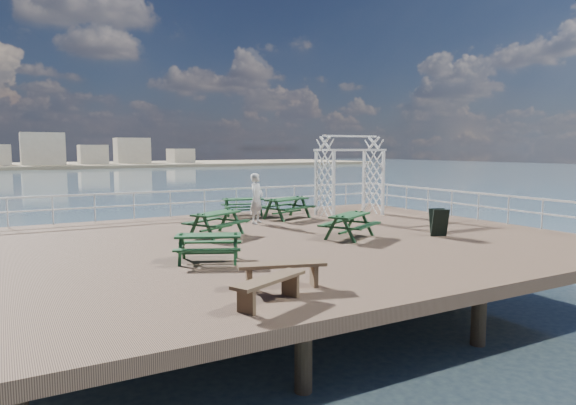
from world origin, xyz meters
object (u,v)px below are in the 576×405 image
(picnic_table_c, at_px, (287,204))
(picnic_table_e, at_px, (350,221))
(picnic_table_b, at_px, (243,203))
(flat_bench_near, at_px, (282,269))
(flat_bench_far, at_px, (269,284))
(person, at_px, (257,199))
(trellis_arbor, at_px, (350,180))
(picnic_table_a, at_px, (216,219))
(picnic_table_d, at_px, (209,242))

(picnic_table_c, distance_m, picnic_table_e, 4.92)
(picnic_table_b, height_order, picnic_table_e, picnic_table_e)
(flat_bench_near, bearing_deg, flat_bench_far, -112.69)
(picnic_table_b, relative_size, picnic_table_c, 0.85)
(picnic_table_e, height_order, flat_bench_near, picnic_table_e)
(flat_bench_near, xyz_separation_m, person, (3.47, 8.33, 0.56))
(flat_bench_near, distance_m, trellis_arbor, 11.82)
(person, bearing_deg, trellis_arbor, -33.33)
(person, bearing_deg, picnic_table_a, -179.53)
(picnic_table_d, relative_size, person, 1.06)
(flat_bench_far, bearing_deg, trellis_arbor, 23.10)
(picnic_table_a, relative_size, picnic_table_c, 0.97)
(picnic_table_d, relative_size, trellis_arbor, 0.59)
(picnic_table_d, bearing_deg, person, 79.01)
(picnic_table_c, bearing_deg, picnic_table_b, 104.22)
(picnic_table_c, height_order, person, person)
(picnic_table_e, xyz_separation_m, flat_bench_far, (-5.39, -4.95, -0.18))
(picnic_table_b, relative_size, person, 1.03)
(picnic_table_e, bearing_deg, trellis_arbor, 24.12)
(trellis_arbor, bearing_deg, picnic_table_a, -161.29)
(picnic_table_e, bearing_deg, flat_bench_near, -168.70)
(trellis_arbor, bearing_deg, picnic_table_c, 174.77)
(picnic_table_d, relative_size, flat_bench_far, 1.16)
(picnic_table_d, height_order, person, person)
(picnic_table_b, height_order, flat_bench_far, picnic_table_b)
(picnic_table_b, relative_size, trellis_arbor, 0.58)
(flat_bench_near, bearing_deg, picnic_table_d, 115.60)
(picnic_table_b, distance_m, picnic_table_c, 2.09)
(picnic_table_d, xyz_separation_m, flat_bench_far, (-0.29, -3.86, -0.13))
(picnic_table_b, bearing_deg, picnic_table_c, -43.73)
(picnic_table_c, distance_m, flat_bench_near, 10.35)
(picnic_table_a, xyz_separation_m, trellis_arbor, (6.82, 2.13, 0.94))
(trellis_arbor, bearing_deg, flat_bench_far, -131.06)
(picnic_table_e, relative_size, flat_bench_near, 1.21)
(picnic_table_c, height_order, flat_bench_far, picnic_table_c)
(picnic_table_c, relative_size, picnic_table_d, 1.15)
(picnic_table_a, relative_size, picnic_table_e, 1.01)
(picnic_table_c, relative_size, picnic_table_e, 1.03)
(person, bearing_deg, picnic_table_c, -15.96)
(picnic_table_b, distance_m, trellis_arbor, 4.59)
(picnic_table_a, relative_size, picnic_table_d, 1.12)
(person, bearing_deg, picnic_table_e, -111.80)
(picnic_table_a, distance_m, picnic_table_e, 4.27)
(flat_bench_far, relative_size, trellis_arbor, 0.51)
(picnic_table_c, distance_m, flat_bench_far, 11.46)
(picnic_table_c, bearing_deg, flat_bench_near, -138.54)
(picnic_table_a, distance_m, picnic_table_d, 3.88)
(picnic_table_d, relative_size, flat_bench_near, 1.09)
(flat_bench_far, bearing_deg, picnic_table_a, 51.24)
(picnic_table_a, height_order, picnic_table_e, picnic_table_a)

